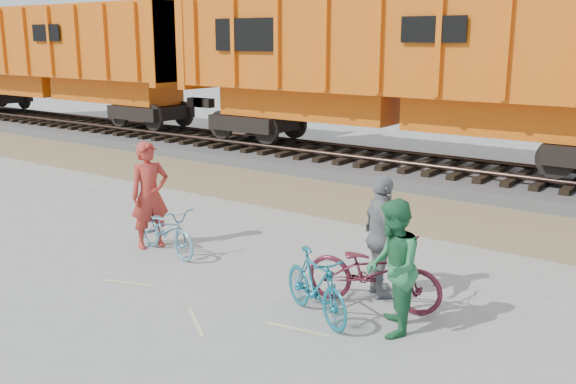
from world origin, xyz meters
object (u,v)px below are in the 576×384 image
hopper_car_left (62,55)px  hopper_car_center (406,63)px  bicycle_blue (167,230)px  person_woman (381,237)px  person_solo (150,195)px  person_man (392,268)px  bicycle_teal (316,286)px  bicycle_maroon (373,272)px

hopper_car_left → hopper_car_center: bearing=0.0°
bicycle_blue → person_woman: bearing=-71.3°
person_solo → hopper_car_center: bearing=18.1°
hopper_car_center → person_man: (4.25, -8.96, -2.14)m
hopper_car_left → person_woman: size_ratio=7.87×
hopper_car_center → bicycle_teal: (3.25, -9.16, -2.55)m
hopper_car_center → person_woman: hopper_car_center is taller
bicycle_blue → person_man: size_ratio=0.93×
bicycle_maroon → hopper_car_center: bearing=13.1°
bicycle_blue → bicycle_teal: bicycle_teal is taller
hopper_car_center → bicycle_maroon: 9.48m
person_solo → bicycle_maroon: bearing=-66.6°
bicycle_teal → person_woman: person_woman is taller
hopper_car_center → person_woman: (3.58, -7.98, -2.12)m
hopper_car_left → person_man: size_ratio=8.10×
person_solo → bicycle_teal: bearing=-77.6°
person_man → person_woman: bearing=-171.9°
hopper_car_left → bicycle_blue: size_ratio=8.68×
hopper_car_left → person_man: 21.34m
bicycle_teal → person_woman: bearing=10.7°
hopper_car_left → person_man: (19.25, -8.96, -2.14)m
bicycle_teal → bicycle_maroon: size_ratio=0.79×
person_man → person_solo: bearing=-123.0°
hopper_car_left → bicycle_maroon: (18.68, -8.38, -2.50)m
hopper_car_left → bicycle_teal: hopper_car_left is taller
person_man → person_woman: person_woman is taller
bicycle_teal → person_solo: person_solo is taller
bicycle_blue → person_solo: (-0.50, 0.10, 0.52)m
hopper_car_center → bicycle_blue: hopper_car_center is taller
hopper_car_left → hopper_car_center: (15.00, 0.00, 0.00)m
person_solo → person_man: bearing=-73.2°
person_woman → hopper_car_center: bearing=-25.3°
hopper_car_center → bicycle_blue: (-0.29, -8.47, -2.58)m
bicycle_blue → person_man: (4.54, -0.49, 0.44)m
hopper_car_center → person_woman: bearing=-65.8°
hopper_car_left → person_woman: (18.58, -7.98, -2.12)m
hopper_car_left → hopper_car_center: 15.00m
hopper_car_center → person_solo: bearing=-95.4°
bicycle_blue → bicycle_maroon: 3.97m
hopper_car_left → bicycle_teal: size_ratio=9.19×
hopper_car_center → bicycle_teal: bearing=-70.5°
bicycle_teal → person_solo: 4.15m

